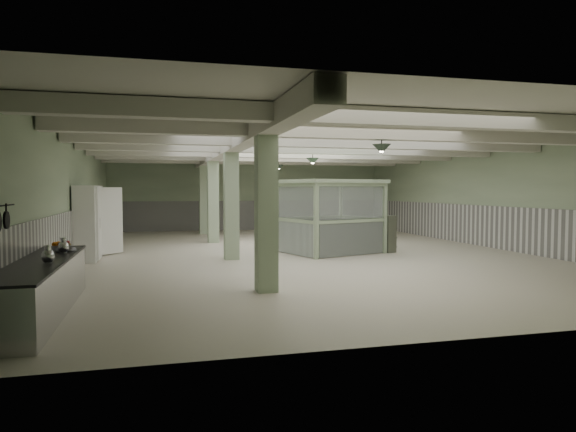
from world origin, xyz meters
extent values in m
plane|color=silver|center=(0.00, 0.00, 0.00)|extent=(20.00, 20.00, 0.00)
cube|color=silver|center=(0.00, 0.00, 3.60)|extent=(14.00, 20.00, 0.02)
cube|color=#A4B793|center=(0.00, 10.00, 1.80)|extent=(14.00, 0.02, 3.60)
cube|color=#A4B793|center=(0.00, -10.00, 1.80)|extent=(14.00, 0.02, 3.60)
cube|color=#A4B793|center=(-7.00, 0.00, 1.80)|extent=(0.02, 20.00, 3.60)
cube|color=#A4B793|center=(7.00, 0.00, 1.80)|extent=(0.02, 20.00, 3.60)
cube|color=silver|center=(-6.97, 0.00, 0.75)|extent=(0.05, 19.90, 1.50)
cube|color=silver|center=(6.97, 0.00, 0.75)|extent=(0.05, 19.90, 1.50)
cube|color=silver|center=(0.00, 9.97, 0.75)|extent=(13.90, 0.05, 1.50)
cube|color=beige|center=(-2.50, 0.00, 3.38)|extent=(0.45, 19.90, 0.40)
cube|color=beige|center=(0.00, -7.50, 3.42)|extent=(13.90, 0.35, 0.32)
cube|color=beige|center=(0.00, -5.00, 3.42)|extent=(13.90, 0.35, 0.32)
cube|color=beige|center=(0.00, -2.50, 3.42)|extent=(13.90, 0.35, 0.32)
cube|color=beige|center=(0.00, 0.00, 3.42)|extent=(13.90, 0.35, 0.32)
cube|color=beige|center=(0.00, 2.50, 3.42)|extent=(13.90, 0.35, 0.32)
cube|color=beige|center=(0.00, 5.00, 3.42)|extent=(13.90, 0.35, 0.32)
cube|color=beige|center=(0.00, 7.50, 3.42)|extent=(13.90, 0.35, 0.32)
cube|color=#A3BB97|center=(-2.50, -6.00, 1.80)|extent=(0.42, 0.42, 3.60)
cube|color=#A3BB97|center=(-2.50, -1.00, 1.80)|extent=(0.42, 0.42, 3.60)
cube|color=#A3BB97|center=(-2.50, 4.00, 1.80)|extent=(0.42, 0.42, 3.60)
cube|color=#A3BB97|center=(-2.50, 8.00, 1.80)|extent=(0.42, 0.42, 3.60)
cylinder|color=black|center=(-6.93, -7.60, 1.85)|extent=(0.02, 1.20, 0.02)
cone|color=#2C3B2E|center=(0.50, -5.00, 3.05)|extent=(0.44, 0.44, 0.22)
cone|color=#2C3B2E|center=(0.50, 0.50, 3.05)|extent=(0.44, 0.44, 0.22)
cone|color=#2C3B2E|center=(0.50, 5.50, 3.05)|extent=(0.44, 0.44, 0.22)
cube|color=#BBBBC0|center=(-6.54, -7.00, 0.44)|extent=(0.77, 4.60, 0.88)
cube|color=black|center=(-6.54, -7.00, 0.89)|extent=(0.81, 4.64, 0.04)
cylinder|color=#B2B2B7|center=(-6.53, -5.51, 0.95)|extent=(0.32, 0.32, 0.10)
cylinder|color=black|center=(-6.88, -7.64, 1.63)|extent=(0.04, 0.27, 0.27)
cube|color=white|center=(-6.65, 0.28, 1.11)|extent=(0.60, 2.42, 2.22)
cube|color=white|center=(-6.32, -0.27, 1.11)|extent=(0.06, 0.91, 2.12)
cube|color=white|center=(-6.20, 0.94, 1.11)|extent=(0.66, 0.71, 2.12)
cube|color=silver|center=(-6.28, -0.27, 1.11)|extent=(0.02, 0.05, 0.30)
cube|color=silver|center=(-6.28, 0.84, 1.11)|extent=(0.02, 0.05, 0.30)
cube|color=#9DB38F|center=(-0.05, -1.66, 1.14)|extent=(0.15, 0.15, 2.29)
cube|color=#9DB38F|center=(-0.76, 0.51, 1.14)|extent=(0.15, 0.15, 2.29)
cube|color=#9DB38F|center=(2.56, -0.82, 1.14)|extent=(0.15, 0.15, 2.29)
cube|color=#9DB38F|center=(1.85, 1.36, 1.14)|extent=(0.15, 0.15, 2.29)
cube|color=#9DB38F|center=(0.90, -0.15, 2.35)|extent=(3.64, 3.34, 0.12)
cube|color=silver|center=(1.26, -1.24, 0.55)|extent=(2.44, 0.84, 1.05)
cube|color=silver|center=(1.26, -1.24, 1.78)|extent=(2.44, 0.84, 1.22)
cube|color=silver|center=(0.55, 0.94, 0.55)|extent=(2.44, 0.84, 1.05)
cube|color=silver|center=(0.55, 0.94, 1.78)|extent=(2.44, 0.84, 1.22)
cube|color=silver|center=(-0.41, -0.58, 0.55)|extent=(0.70, 2.01, 1.05)
cube|color=silver|center=(-0.41, -0.58, 1.78)|extent=(0.70, 2.01, 1.22)
cube|color=silver|center=(2.21, 0.27, 0.55)|extent=(0.70, 2.01, 1.05)
cube|color=silver|center=(2.21, 0.27, 1.78)|extent=(0.70, 2.01, 1.22)
cube|color=#55594A|center=(2.75, -0.54, 0.61)|extent=(0.59, 0.68, 1.23)
camera|label=1|loc=(-4.68, -16.23, 2.10)|focal=32.00mm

